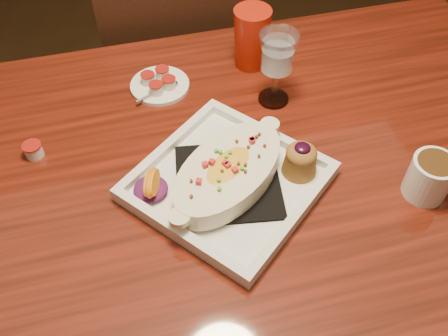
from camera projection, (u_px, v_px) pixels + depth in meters
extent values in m
plane|color=black|center=(224.00, 319.00, 1.57)|extent=(7.00, 7.00, 0.00)
cube|color=maroon|center=(224.00, 169.00, 1.01)|extent=(1.50, 0.90, 0.04)
cylinder|color=black|center=(392.00, 121.00, 1.64)|extent=(0.07, 0.07, 0.71)
cube|color=black|center=(171.00, 70.00, 1.67)|extent=(0.42, 0.42, 0.04)
cylinder|color=black|center=(210.00, 82.00, 1.97)|extent=(0.04, 0.04, 0.45)
cylinder|color=black|center=(124.00, 97.00, 1.92)|extent=(0.04, 0.04, 0.45)
cylinder|color=black|center=(233.00, 142.00, 1.76)|extent=(0.04, 0.04, 0.45)
cylinder|color=black|center=(137.00, 161.00, 1.70)|extent=(0.04, 0.04, 0.45)
cube|color=black|center=(177.00, 39.00, 1.36)|extent=(0.40, 0.03, 0.46)
cube|color=white|center=(228.00, 184.00, 0.95)|extent=(0.44, 0.44, 0.01)
cube|color=black|center=(228.00, 181.00, 0.95)|extent=(0.22, 0.22, 0.01)
ellipsoid|color=gold|center=(228.00, 172.00, 0.93)|extent=(0.26, 0.24, 0.04)
ellipsoid|color=#621654|center=(151.00, 189.00, 0.93)|extent=(0.07, 0.07, 0.02)
cone|color=brown|center=(300.00, 162.00, 0.95)|extent=(0.07, 0.07, 0.05)
ellipsoid|color=brown|center=(302.00, 153.00, 0.93)|extent=(0.06, 0.06, 0.03)
ellipsoid|color=black|center=(303.00, 148.00, 0.92)|extent=(0.03, 0.03, 0.01)
cylinder|color=white|center=(429.00, 178.00, 0.92)|extent=(0.08, 0.08, 0.09)
cylinder|color=#3A230F|center=(435.00, 165.00, 0.89)|extent=(0.07, 0.07, 0.02)
cylinder|color=silver|center=(273.00, 98.00, 1.12)|extent=(0.07, 0.07, 0.01)
cylinder|color=silver|center=(275.00, 85.00, 1.09)|extent=(0.01, 0.01, 0.08)
cone|color=silver|center=(278.00, 53.00, 1.03)|extent=(0.08, 0.08, 0.09)
cylinder|color=white|center=(160.00, 85.00, 1.15)|extent=(0.14, 0.14, 0.01)
cylinder|color=silver|center=(148.00, 79.00, 1.14)|extent=(0.03, 0.03, 0.02)
cylinder|color=#B41C16|center=(147.00, 75.00, 1.13)|extent=(0.03, 0.03, 0.00)
cylinder|color=silver|center=(163.00, 73.00, 1.15)|extent=(0.03, 0.03, 0.02)
cylinder|color=#B41C16|center=(162.00, 69.00, 1.14)|extent=(0.03, 0.03, 0.00)
cylinder|color=silver|center=(169.00, 83.00, 1.13)|extent=(0.03, 0.03, 0.02)
cylinder|color=#B41C16|center=(169.00, 79.00, 1.12)|extent=(0.03, 0.03, 0.00)
cylinder|color=silver|center=(156.00, 89.00, 1.11)|extent=(0.03, 0.03, 0.02)
cylinder|color=#B41C16|center=(156.00, 84.00, 1.10)|extent=(0.03, 0.03, 0.00)
cylinder|color=silver|center=(33.00, 151.00, 1.00)|extent=(0.04, 0.04, 0.03)
cylinder|color=#B41C16|center=(31.00, 146.00, 0.99)|extent=(0.04, 0.04, 0.00)
cone|color=#B71E0D|center=(252.00, 38.00, 1.15)|extent=(0.09, 0.09, 0.14)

